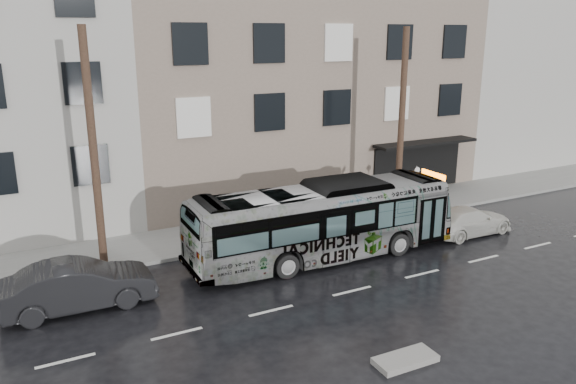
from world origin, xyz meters
The scene contains 11 objects.
ground centered at (0.00, 0.00, 0.00)m, with size 120.00×120.00×0.00m, color black.
sidewalk centered at (0.00, 4.90, 0.07)m, with size 90.00×3.60×0.15m, color gray.
building_taupe centered at (5.00, 12.70, 5.50)m, with size 20.00×12.00×11.00m, color gray.
building_filler centered at (24.00, 12.70, 6.00)m, with size 18.00×12.00×12.00m, color #A6A49D.
utility_pole_front centered at (6.50, 3.30, 4.65)m, with size 0.30×0.30×9.00m, color #4C3426.
utility_pole_rear centered at (-7.50, 3.30, 4.65)m, with size 0.30×0.30×9.00m, color #4C3426.
sign_post centered at (7.60, 3.30, 1.35)m, with size 0.06×0.06×2.40m, color slate.
bus centered at (0.64, 0.66, 1.56)m, with size 2.62×11.21×3.12m, color #B2B2B2.
white_sedan centered at (7.99, 0.02, 0.64)m, with size 1.78×4.39×1.27m, color beige.
dark_sedan centered at (-8.76, 0.63, 0.81)m, with size 1.72×4.93×1.62m, color black.
slush_pile centered at (-1.20, -6.95, 0.09)m, with size 1.80×0.80×0.18m, color gray.
Camera 1 is at (-10.45, -17.64, 8.84)m, focal length 35.00 mm.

